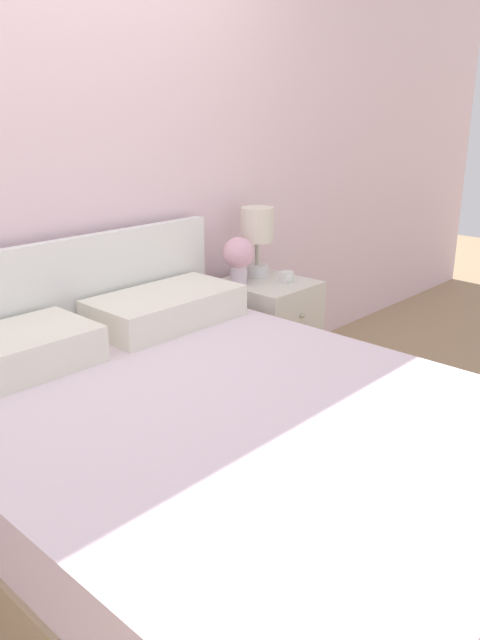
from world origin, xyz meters
The scene contains 7 objects.
ground_plane centered at (0.00, 0.00, 0.00)m, with size 12.00×12.00×0.00m, color tan.
wall_back centered at (0.00, 0.07, 1.30)m, with size 8.00×0.06×2.60m.
bed centered at (0.00, -0.94, 0.30)m, with size 1.63×2.02×0.96m.
nightstand centered at (1.08, -0.25, 0.31)m, with size 0.41×0.47×0.62m.
table_lamp centered at (1.12, -0.13, 0.86)m, with size 0.17×0.17×0.37m.
flower_vase centered at (0.94, -0.17, 0.76)m, with size 0.16×0.16×0.24m.
alarm_clock centered at (1.13, -0.32, 0.64)m, with size 0.07×0.06×0.06m.
Camera 1 is at (-1.31, -2.28, 1.48)m, focal length 35.00 mm.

